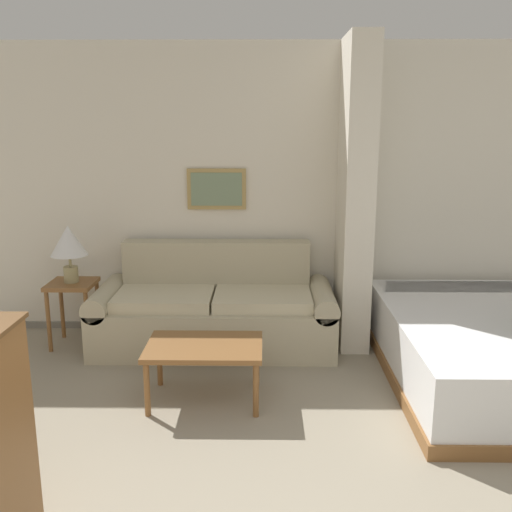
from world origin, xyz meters
The scene contains 6 objects.
wall_back centered at (0.00, 3.76, 1.29)m, with size 6.84×0.16×2.60m.
wall_partition_pillar centered at (0.75, 3.39, 1.30)m, with size 0.24×0.63×2.60m.
couch centered at (-0.45, 3.29, 0.31)m, with size 2.06×0.84×0.88m.
coffee_table centered at (-0.43, 2.25, 0.37)m, with size 0.80×0.54×0.41m.
side_table centered at (-1.68, 3.28, 0.46)m, with size 0.39×0.39×0.57m.
table_lamp centered at (-1.68, 3.28, 0.91)m, with size 0.31×0.31×0.49m.
Camera 1 is at (-0.02, -1.43, 1.90)m, focal length 40.00 mm.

